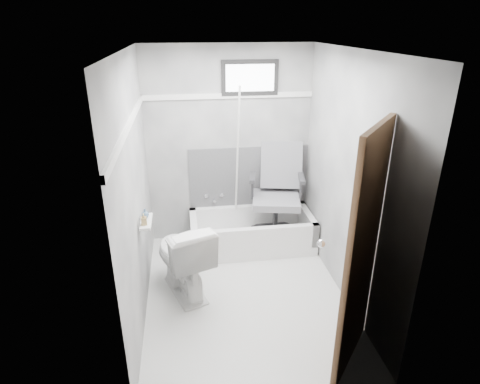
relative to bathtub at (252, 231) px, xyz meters
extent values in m
plane|color=white|center=(-0.23, -0.93, -0.21)|extent=(2.60, 2.60, 0.00)
plane|color=silver|center=(-0.23, -0.93, 2.19)|extent=(2.60, 2.60, 0.00)
cube|color=#5F5E63|center=(-0.23, 0.37, 0.99)|extent=(2.00, 0.02, 2.40)
cube|color=#5F5E63|center=(-0.23, -2.23, 0.99)|extent=(2.00, 0.02, 2.40)
cube|color=#5F5E63|center=(-1.23, -0.93, 0.99)|extent=(0.02, 2.60, 2.40)
cube|color=#5F5E63|center=(0.77, -0.93, 0.99)|extent=(0.02, 2.60, 2.40)
imported|color=white|center=(-0.85, -0.80, 0.20)|extent=(0.72, 0.94, 0.81)
cube|color=#4C4C4F|center=(0.02, 0.36, 0.59)|extent=(1.50, 0.02, 0.78)
cube|color=white|center=(-0.23, 0.36, 1.61)|extent=(2.00, 0.02, 0.06)
cube|color=white|center=(-1.22, -0.93, 1.61)|extent=(0.02, 2.60, 0.06)
cylinder|color=silver|center=(-0.16, 0.13, 0.84)|extent=(0.02, 0.46, 1.91)
cube|color=silver|center=(-1.16, -0.92, 0.69)|extent=(0.10, 0.32, 0.02)
imported|color=#9F854F|center=(-1.17, -1.00, 0.76)|extent=(0.06, 0.06, 0.12)
imported|color=#476583|center=(-1.17, -0.86, 0.75)|extent=(0.10, 0.10, 0.09)
camera|label=1|loc=(-0.77, -4.33, 2.39)|focal=30.00mm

